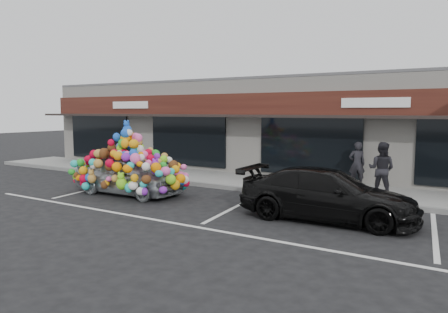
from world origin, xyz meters
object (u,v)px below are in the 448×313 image
Objects in this scene: pedestrian_b at (381,169)px; pedestrian_a at (357,164)px; toy_car at (128,170)px; black_sedan at (327,195)px.

pedestrian_a is at bearing -46.42° from pedestrian_b.
pedestrian_a is 0.93× the size of pedestrian_b.
pedestrian_a is 1.83m from pedestrian_b.
toy_car is 6.96m from black_sedan.
black_sedan is (6.95, 0.24, -0.16)m from toy_car.
black_sedan is at bearing 83.72° from pedestrian_b.
toy_car is 8.36m from pedestrian_b.
black_sedan is at bearing -89.45° from toy_car.
pedestrian_a is (-0.57, 4.75, 0.28)m from black_sedan.
pedestrian_b is (0.60, 3.34, 0.34)m from black_sedan.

